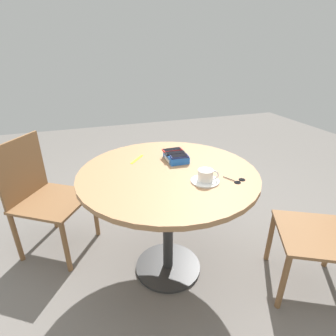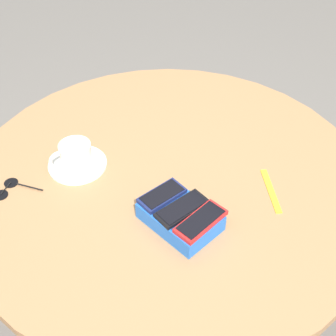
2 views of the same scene
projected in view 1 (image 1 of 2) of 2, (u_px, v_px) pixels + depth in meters
name	position (u px, v px, depth m)	size (l,w,h in m)	color
ground_plane	(168.00, 267.00, 1.93)	(8.00, 8.00, 0.00)	slate
round_table	(168.00, 188.00, 1.65)	(1.10, 1.10, 0.78)	#2D2D2D
phone_box	(176.00, 157.00, 1.75)	(0.18, 0.13, 0.04)	blue
phone_red	(172.00, 150.00, 1.79)	(0.06, 0.13, 0.01)	red
phone_black	(175.00, 153.00, 1.74)	(0.07, 0.14, 0.01)	black
phone_navy	(179.00, 156.00, 1.68)	(0.06, 0.12, 0.01)	navy
saucer	(205.00, 181.00, 1.47)	(0.16, 0.16, 0.01)	white
coffee_cup	(206.00, 175.00, 1.46)	(0.09, 0.12, 0.07)	white
lanyard_strap	(137.00, 159.00, 1.76)	(0.16, 0.02, 0.00)	yellow
sunglasses	(238.00, 181.00, 1.48)	(0.10, 0.10, 0.01)	black
chair_near_window	(43.00, 195.00, 1.96)	(0.63, 0.63, 0.89)	brown
chair_far_side	(333.00, 230.00, 1.58)	(0.62, 0.62, 0.90)	brown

